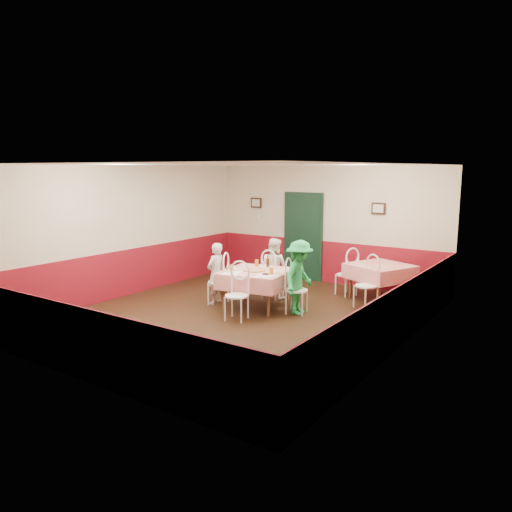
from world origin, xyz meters
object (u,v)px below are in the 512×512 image
Objects in this scene: diner_far at (274,268)px; diner_right at (299,277)px; pizza at (254,270)px; chair_second_a at (346,275)px; chair_near at (236,296)px; glass_a at (232,268)px; chair_right at (297,290)px; chair_far at (273,278)px; glass_c at (257,263)px; chair_second_b at (366,286)px; diner_left at (216,273)px; main_table at (256,290)px; glass_b at (271,271)px; second_table at (380,283)px; beer_bottle at (268,262)px; chair_left at (218,282)px; wallet at (266,274)px.

diner_right is at bearing 146.38° from diner_far.
chair_second_a is at bearing 62.50° from pizza.
glass_a is at bearing 121.09° from chair_near.
chair_right is 1.00× the size of chair_far.
glass_a is at bearing -99.61° from glass_c.
chair_second_b is 0.72× the size of diner_left.
chair_near is at bearing -46.08° from glass_a.
glass_b is at bearing -16.73° from main_table.
pizza is at bearing 99.21° from diner_left.
chair_right reaches higher than glass_a.
diner_right reaches higher than chair_near.
chair_second_a is (-0.75, 0.00, 0.08)m from second_table.
chair_second_b is at bearing 35.11° from pizza.
pizza is 0.48m from glass_c.
glass_c is 0.86m from diner_left.
glass_a is 1.24m from diner_far.
chair_second_b is at bearing 35.82° from glass_a.
diner_far is (-0.29, 1.73, 0.19)m from chair_near.
glass_b is 0.66m from beer_bottle.
chair_second_b reaches higher than second_table.
chair_near is at bearing -79.25° from pizza.
glass_b is (0.30, 0.71, 0.37)m from chair_near.
diner_far is at bearing -146.00° from chair_second_b.
chair_left and chair_second_b have the same top height.
chair_far is at bearing -144.54° from chair_second_b.
wallet is (0.34, -0.60, -0.10)m from beer_bottle.
main_table is 0.85m from chair_far.
diner_left reaches higher than chair_far.
chair_near is at bearing -104.44° from chair_second_b.
chair_second_b is (1.79, 1.22, 0.08)m from main_table.
chair_second_b reaches higher than glass_c.
chair_near is (-0.70, -0.98, 0.00)m from chair_right.
chair_second_b reaches higher than main_table.
diner_right reaches higher than glass_c.
glass_b is (0.45, -0.09, 0.05)m from pizza.
pizza is 3.11× the size of glass_b.
chair_far is 1.00× the size of chair_near.
chair_near reaches higher than pizza.
second_table is 0.90× the size of diner_left.
glass_a is at bearing -166.31° from glass_b.
wallet is (-0.07, -0.09, -0.05)m from glass_b.
chair_second_a is at bearing -19.02° from chair_right.
diner_right is at bearing 20.89° from glass_a.
diner_right reaches higher than wallet.
main_table is at bearing 101.87° from diner_left.
diner_left reaches higher than chair_second_b.
glass_a is at bearing -137.45° from main_table.
pizza is at bearing -3.28° from chair_second_a.
chair_far is 1.97m from chair_second_b.
chair_near is at bearing -84.64° from beer_bottle.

